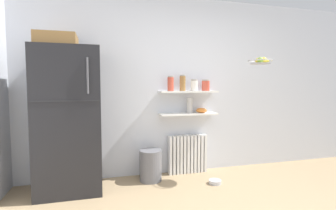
% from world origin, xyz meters
% --- Properties ---
extents(back_wall, '(7.04, 0.10, 2.60)m').
position_xyz_m(back_wall, '(0.00, 2.05, 1.30)').
color(back_wall, silver).
rests_on(back_wall, ground_plane).
extents(refrigerator, '(0.75, 0.66, 1.91)m').
position_xyz_m(refrigerator, '(-1.46, 1.69, 0.91)').
color(refrigerator, black).
rests_on(refrigerator, ground_plane).
extents(radiator, '(0.58, 0.12, 0.57)m').
position_xyz_m(radiator, '(0.16, 1.92, 0.28)').
color(radiator, white).
rests_on(radiator, ground_plane).
extents(wall_shelf_lower, '(0.86, 0.22, 0.02)m').
position_xyz_m(wall_shelf_lower, '(0.16, 1.89, 0.89)').
color(wall_shelf_lower, white).
extents(wall_shelf_upper, '(0.86, 0.22, 0.02)m').
position_xyz_m(wall_shelf_upper, '(0.16, 1.89, 1.22)').
color(wall_shelf_upper, white).
extents(storage_jar_0, '(0.09, 0.09, 0.22)m').
position_xyz_m(storage_jar_0, '(-0.11, 1.89, 1.34)').
color(storage_jar_0, '#C64C38').
rests_on(storage_jar_0, wall_shelf_upper).
extents(storage_jar_1, '(0.09, 0.09, 0.23)m').
position_xyz_m(storage_jar_1, '(0.07, 1.89, 1.34)').
color(storage_jar_1, olive).
rests_on(storage_jar_1, wall_shelf_upper).
extents(storage_jar_2, '(0.10, 0.10, 0.17)m').
position_xyz_m(storage_jar_2, '(0.25, 1.89, 1.31)').
color(storage_jar_2, silver).
rests_on(storage_jar_2, wall_shelf_upper).
extents(storage_jar_3, '(0.12, 0.12, 0.17)m').
position_xyz_m(storage_jar_3, '(0.43, 1.89, 1.31)').
color(storage_jar_3, '#C64C38').
rests_on(storage_jar_3, wall_shelf_upper).
extents(vase, '(0.09, 0.09, 0.23)m').
position_xyz_m(vase, '(0.18, 1.89, 1.01)').
color(vase, '#B2ADA8').
rests_on(vase, wall_shelf_lower).
extents(shelf_bowl, '(0.17, 0.17, 0.07)m').
position_xyz_m(shelf_bowl, '(0.37, 1.89, 0.94)').
color(shelf_bowl, orange).
rests_on(shelf_bowl, wall_shelf_lower).
extents(trash_bin, '(0.30, 0.30, 0.42)m').
position_xyz_m(trash_bin, '(-0.43, 1.75, 0.21)').
color(trash_bin, slate).
rests_on(trash_bin, ground_plane).
extents(pet_food_bowl, '(0.16, 0.16, 0.05)m').
position_xyz_m(pet_food_bowl, '(0.37, 1.41, 0.03)').
color(pet_food_bowl, '#B7B7BC').
rests_on(pet_food_bowl, ground_plane).
extents(hanging_fruit_basket, '(0.33, 0.33, 0.10)m').
position_xyz_m(hanging_fruit_basket, '(1.02, 1.40, 1.64)').
color(hanging_fruit_basket, '#B2B2B7').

